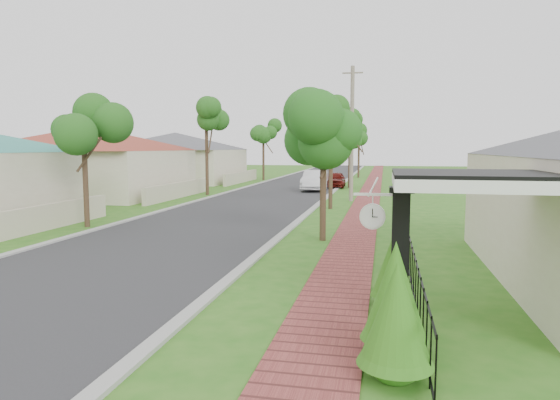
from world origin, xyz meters
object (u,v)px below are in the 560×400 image
Objects in this scene: porch_post at (400,265)px; parked_car_red at (336,180)px; parked_car_white at (315,181)px; utility_pole at (352,133)px; station_clock at (373,215)px; near_tree at (324,129)px.

porch_post is 31.39m from parked_car_red.
parked_car_white is 8.15m from utility_pole.
parked_car_red is (-4.15, 31.11, -0.49)m from porch_post.
parked_car_red is 4.61× the size of station_clock.
utility_pole reaches higher than porch_post.
station_clock is at bearing -84.36° from parked_car_red.
parked_car_white is 0.57× the size of utility_pole.
parked_car_white is at bearing -111.27° from parked_car_red.
near_tree is 0.60× the size of utility_pole.
utility_pole is at bearing 89.56° from near_tree.
station_clock is (1.85, -7.60, -1.85)m from near_tree.
near_tree is at bearing -86.69° from parked_car_red.
parked_car_white is (-5.37, 27.78, -0.37)m from porch_post.
porch_post reaches higher than parked_car_white.
near_tree is at bearing -90.44° from utility_pole.
utility_pole reaches higher than parked_car_white.
utility_pole reaches higher than parked_car_red.
utility_pole is (1.90, -10.11, 3.40)m from parked_car_red.
near_tree reaches higher than parked_car_white.
parked_car_white is (-1.22, -3.33, 0.12)m from parked_car_red.
station_clock is (-0.50, 0.40, 0.83)m from porch_post.
porch_post is 0.32× the size of utility_pole.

